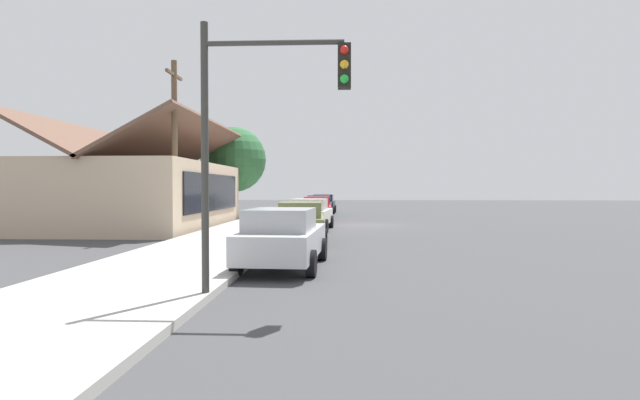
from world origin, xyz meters
TOP-DOWN VIEW (x-y plane):
  - ground_plane at (0.00, 0.00)m, footprint 120.00×120.00m
  - sidewalk_curb at (0.00, 5.60)m, footprint 60.00×4.20m
  - car_silver at (-15.49, 2.63)m, footprint 4.62×2.20m
  - car_olive at (-9.38, 2.69)m, footprint 4.71×2.18m
  - car_ivory at (-3.56, 2.75)m, footprint 4.95×2.27m
  - car_cherry at (2.32, 2.73)m, footprint 4.93×2.06m
  - car_navy at (8.15, 2.89)m, footprint 4.58×2.10m
  - car_charcoal at (13.58, 2.80)m, footprint 4.59×2.05m
  - storefront_building at (-2.32, 11.98)m, footprint 13.17×8.27m
  - shade_tree at (6.21, 8.84)m, footprint 4.57×4.57m
  - traffic_light_main at (-19.40, 2.54)m, footprint 0.37×2.79m
  - utility_pole_wooden at (-7.78, 8.20)m, footprint 1.80×0.24m
  - fire_hydrant_red at (-11.60, 4.20)m, footprint 0.22×0.22m

SIDE VIEW (x-z plane):
  - ground_plane at x=0.00m, z-range 0.00..0.00m
  - sidewalk_curb at x=0.00m, z-range 0.00..0.16m
  - fire_hydrant_red at x=-11.60m, z-range 0.14..0.85m
  - car_olive at x=-9.38m, z-range 0.02..1.61m
  - car_charcoal at x=13.58m, z-range 0.02..1.61m
  - car_silver at x=-15.49m, z-range 0.02..1.61m
  - car_navy at x=8.15m, z-range 0.02..1.61m
  - car_cherry at x=2.32m, z-range 0.02..1.61m
  - car_ivory at x=-3.56m, z-range 0.02..1.61m
  - storefront_building at x=-2.32m, z-range -0.97..4.72m
  - traffic_light_main at x=-19.40m, z-range 0.89..6.09m
  - utility_pole_wooden at x=-7.78m, z-range 0.18..7.68m
  - shade_tree at x=6.21m, z-range 0.91..7.33m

